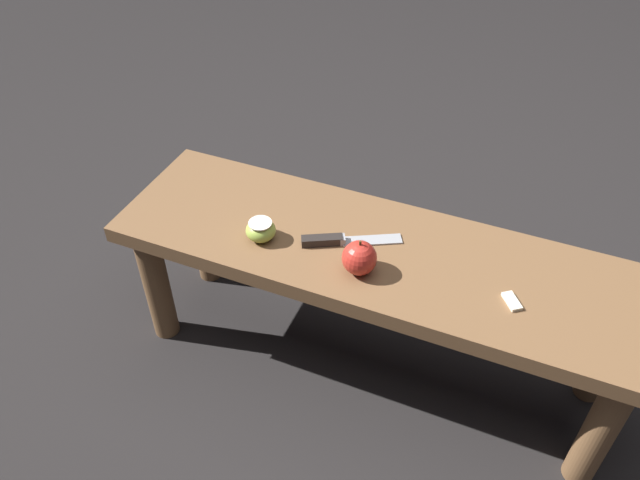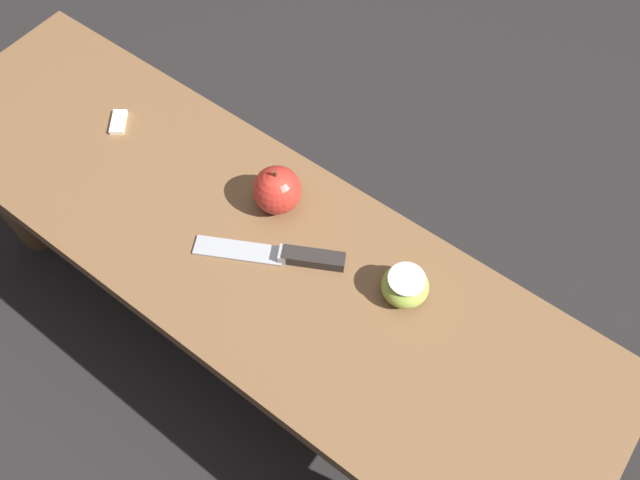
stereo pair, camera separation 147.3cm
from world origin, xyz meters
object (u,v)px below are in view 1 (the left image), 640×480
knife (337,240)px  apple_cut (261,230)px  apple_whole (359,258)px  wooden_bench (374,272)px

knife → apple_cut: (0.16, 0.05, 0.02)m
knife → apple_cut: size_ratio=3.14×
knife → apple_whole: (-0.08, 0.06, 0.03)m
wooden_bench → apple_cut: apple_cut is taller
apple_whole → wooden_bench: bearing=-98.2°
apple_whole → apple_cut: bearing=-3.2°
apple_cut → apple_whole: bearing=176.8°
wooden_bench → apple_whole: 0.14m
apple_whole → apple_cut: 0.24m
apple_whole → apple_cut: size_ratio=1.24×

